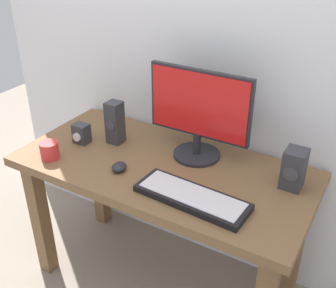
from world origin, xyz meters
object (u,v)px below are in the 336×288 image
(desk, at_px, (163,187))
(speaker_left, at_px, (115,123))
(speaker_right, at_px, (294,169))
(keyboard_primary, at_px, (192,197))
(coffee_mug, at_px, (49,150))
(monitor, at_px, (199,112))
(mouse, at_px, (119,167))
(audio_controller, at_px, (81,133))

(desk, bearing_deg, speaker_left, 167.60)
(speaker_right, bearing_deg, keyboard_primary, -136.68)
(speaker_left, relative_size, coffee_mug, 2.49)
(keyboard_primary, distance_m, speaker_right, 0.45)
(monitor, bearing_deg, speaker_left, -167.71)
(keyboard_primary, height_order, mouse, mouse)
(keyboard_primary, xyz_separation_m, coffee_mug, (-0.74, -0.05, 0.03))
(monitor, distance_m, mouse, 0.44)
(speaker_right, xyz_separation_m, speaker_left, (-0.89, -0.06, 0.02))
(monitor, height_order, audio_controller, monitor)
(audio_controller, bearing_deg, desk, 2.66)
(mouse, xyz_separation_m, coffee_mug, (-0.35, -0.08, 0.02))
(monitor, xyz_separation_m, speaker_left, (-0.42, -0.09, -0.12))
(desk, relative_size, speaker_right, 7.88)
(monitor, height_order, speaker_left, monitor)
(desk, relative_size, audio_controller, 13.80)
(desk, height_order, speaker_right, speaker_right)
(desk, xyz_separation_m, speaker_right, (0.57, 0.13, 0.22))
(keyboard_primary, bearing_deg, audio_controller, 168.10)
(monitor, xyz_separation_m, mouse, (-0.25, -0.30, -0.21))
(monitor, relative_size, speaker_right, 2.83)
(monitor, xyz_separation_m, speaker_right, (0.47, -0.03, -0.14))
(mouse, bearing_deg, desk, 31.83)
(desk, xyz_separation_m, mouse, (-0.15, -0.14, 0.14))
(mouse, height_order, coffee_mug, coffee_mug)
(monitor, distance_m, keyboard_primary, 0.42)
(desk, bearing_deg, mouse, -136.39)
(speaker_right, height_order, speaker_left, speaker_left)
(monitor, height_order, speaker_right, monitor)
(keyboard_primary, relative_size, speaker_left, 2.22)
(speaker_left, bearing_deg, monitor, 12.29)
(speaker_left, relative_size, audio_controller, 2.17)
(desk, xyz_separation_m, monitor, (0.10, 0.16, 0.35))
(desk, relative_size, speaker_left, 6.35)
(speaker_left, height_order, audio_controller, speaker_left)
(desk, xyz_separation_m, keyboard_primary, (0.24, -0.17, 0.14))
(desk, relative_size, mouse, 17.09)
(keyboard_primary, bearing_deg, monitor, 113.31)
(audio_controller, relative_size, coffee_mug, 1.14)
(desk, xyz_separation_m, audio_controller, (-0.47, -0.02, 0.18))
(speaker_right, xyz_separation_m, coffee_mug, (-1.06, -0.35, -0.05))
(desk, distance_m, audio_controller, 0.50)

